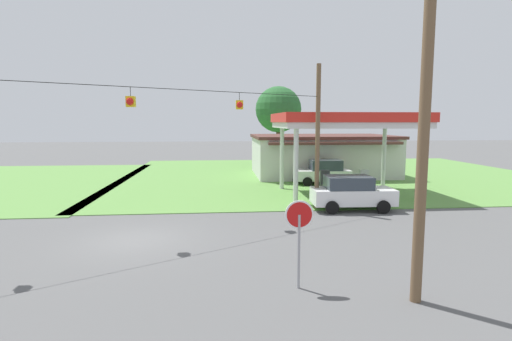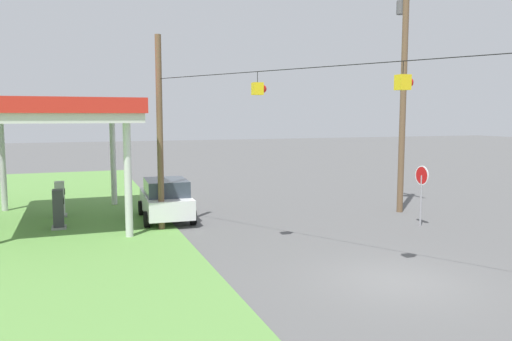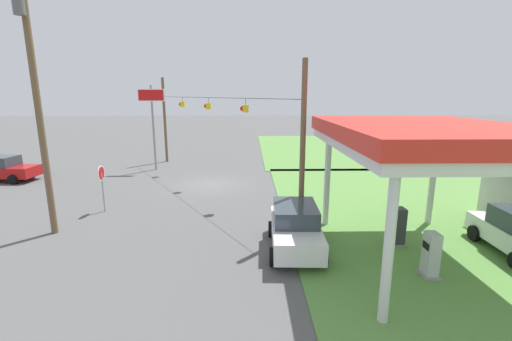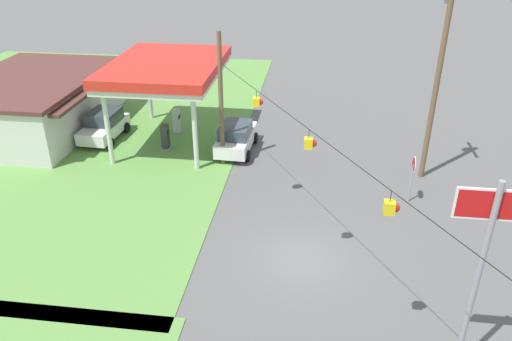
{
  "view_description": "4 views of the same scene",
  "coord_description": "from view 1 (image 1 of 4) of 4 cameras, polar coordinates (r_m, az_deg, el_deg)",
  "views": [
    {
      "loc": [
        3.3,
        -15.62,
        4.62
      ],
      "look_at": [
        4.91,
        1.68,
        2.5
      ],
      "focal_mm": 28.0,
      "sensor_mm": 36.0,
      "label": 1
    },
    {
      "loc": [
        -11.11,
        8.15,
        4.51
      ],
      "look_at": [
        4.31,
        2.52,
        2.71
      ],
      "focal_mm": 35.0,
      "sensor_mm": 36.0,
      "label": 2
    },
    {
      "loc": [
        23.08,
        2.68,
        6.15
      ],
      "look_at": [
        1.99,
        3.11,
        1.43
      ],
      "focal_mm": 24.0,
      "sensor_mm": 36.0,
      "label": 3
    },
    {
      "loc": [
        -17.01,
        -0.25,
        13.04
      ],
      "look_at": [
        2.59,
        2.31,
        2.75
      ],
      "focal_mm": 35.0,
      "sensor_mm": 36.0,
      "label": 4
    }
  ],
  "objects": [
    {
      "name": "ground_plane",
      "position": [
        16.62,
        -16.77,
        -9.5
      ],
      "size": [
        160.0,
        160.0,
        0.0
      ],
      "primitive_type": "plane",
      "color": "#565656"
    },
    {
      "name": "grass_verge_station_corner",
      "position": [
        35.74,
        10.85,
        -0.57
      ],
      "size": [
        36.0,
        28.0,
        0.04
      ],
      "primitive_type": "cube",
      "color": "#5B8E42",
      "rests_on": "ground"
    },
    {
      "name": "gas_station_canopy",
      "position": [
        25.71,
        12.71,
        6.83
      ],
      "size": [
        8.64,
        6.41,
        5.15
      ],
      "color": "silver",
      "rests_on": "ground"
    },
    {
      "name": "gas_station_store",
      "position": [
        35.27,
        9.35,
        2.2
      ],
      "size": [
        11.84,
        8.71,
        3.49
      ],
      "color": "silver",
      "rests_on": "ground"
    },
    {
      "name": "fuel_pump_near",
      "position": [
        25.64,
        9.76,
        -1.81
      ],
      "size": [
        0.71,
        0.56,
        1.6
      ],
      "color": "gray",
      "rests_on": "ground"
    },
    {
      "name": "fuel_pump_far",
      "position": [
        26.42,
        15.13,
        -1.69
      ],
      "size": [
        0.71,
        0.56,
        1.6
      ],
      "color": "gray",
      "rests_on": "ground"
    },
    {
      "name": "car_at_pumps_front",
      "position": [
        21.61,
        13.47,
        -3.08
      ],
      "size": [
        4.32,
        2.24,
        1.81
      ],
      "rotation": [
        0.0,
        0.0,
        -0.04
      ],
      "color": "white",
      "rests_on": "ground"
    },
    {
      "name": "car_at_pumps_rear",
      "position": [
        30.03,
        9.58,
        -0.19
      ],
      "size": [
        4.15,
        2.24,
        1.84
      ],
      "rotation": [
        0.0,
        0.0,
        3.1
      ],
      "color": "white",
      "rests_on": "ground"
    },
    {
      "name": "stop_sign_roadside",
      "position": [
        11.11,
        6.19,
        -7.72
      ],
      "size": [
        0.8,
        0.08,
        2.5
      ],
      "rotation": [
        0.0,
        0.0,
        3.14
      ],
      "color": "#99999E",
      "rests_on": "ground"
    },
    {
      "name": "utility_pole_main",
      "position": [
        10.85,
        23.51,
        15.01
      ],
      "size": [
        2.2,
        0.44,
        11.24
      ],
      "color": "brown",
      "rests_on": "ground"
    },
    {
      "name": "signal_span_gantry",
      "position": [
        15.96,
        -17.3,
        4.78
      ],
      "size": [
        17.18,
        10.24,
        7.61
      ],
      "color": "brown",
      "rests_on": "ground"
    },
    {
      "name": "tree_behind_station",
      "position": [
        43.26,
        3.21,
        8.68
      ],
      "size": [
        4.91,
        4.91,
        8.41
      ],
      "color": "#4C3828",
      "rests_on": "ground"
    }
  ]
}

